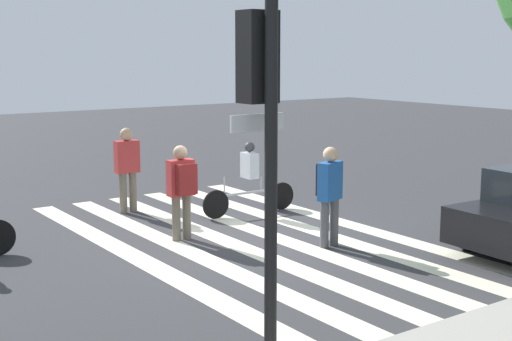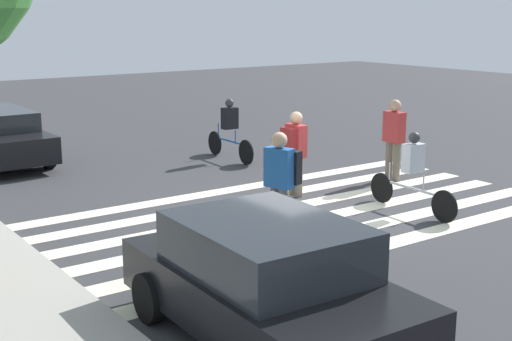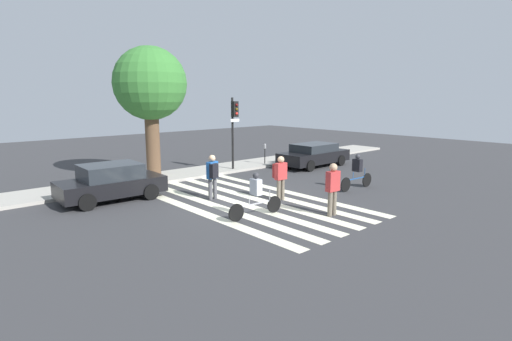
% 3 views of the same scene
% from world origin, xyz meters
% --- Properties ---
extents(ground_plane, '(60.00, 60.00, 0.00)m').
position_xyz_m(ground_plane, '(0.00, 0.00, 0.00)').
color(ground_plane, '#38383A').
extents(crosswalk_stripes, '(5.04, 10.00, 0.01)m').
position_xyz_m(crosswalk_stripes, '(0.00, 0.00, 0.00)').
color(crosswalk_stripes, '#F2EDCC').
rests_on(crosswalk_stripes, ground_plane).
extents(traffic_light, '(0.60, 0.50, 4.06)m').
position_xyz_m(traffic_light, '(3.60, 5.34, 2.84)').
color(traffic_light, black).
rests_on(traffic_light, ground_plane).
extents(pedestrian_adult_blue_shirt, '(0.53, 0.28, 1.86)m').
position_xyz_m(pedestrian_adult_blue_shirt, '(0.91, -3.43, 1.05)').
color(pedestrian_adult_blue_shirt, '#6B6051').
rests_on(pedestrian_adult_blue_shirt, ground_plane).
extents(pedestrian_child_with_backpack, '(0.50, 0.42, 1.79)m').
position_xyz_m(pedestrian_child_with_backpack, '(1.09, -0.69, 1.05)').
color(pedestrian_child_with_backpack, '#6B6051').
rests_on(pedestrian_child_with_backpack, ground_plane).
extents(pedestrian_adult_tall_backpack, '(0.55, 0.51, 1.82)m').
position_xyz_m(pedestrian_adult_tall_backpack, '(-0.88, 1.16, 1.06)').
color(pedestrian_adult_tall_backpack, '#4C4C51').
rests_on(pedestrian_adult_tall_backpack, ground_plane).
extents(cyclist_far_lane, '(2.29, 0.41, 1.57)m').
position_xyz_m(cyclist_far_lane, '(-1.18, -1.78, 0.86)').
color(cyclist_far_lane, black).
rests_on(cyclist_far_lane, ground_plane).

